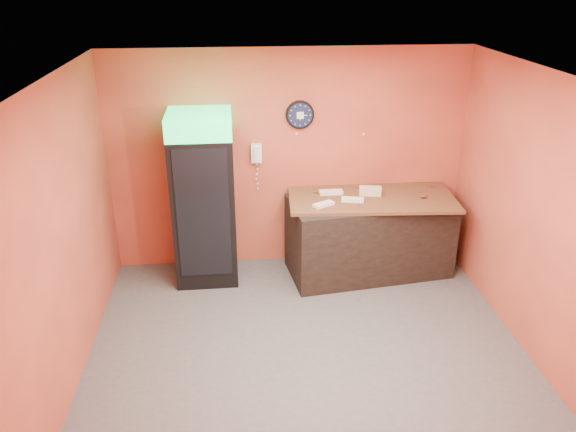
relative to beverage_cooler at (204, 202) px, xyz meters
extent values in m
plane|color=#47474C|center=(1.07, -1.60, -1.04)|extent=(4.50, 4.50, 0.00)
cube|color=#D3573B|center=(1.07, 0.40, 0.36)|extent=(4.50, 0.02, 2.80)
cube|color=#D3573B|center=(-1.18, -1.60, 0.36)|extent=(0.02, 4.00, 2.80)
cube|color=#D3573B|center=(3.32, -1.60, 0.36)|extent=(0.02, 4.00, 2.80)
cube|color=white|center=(1.07, -1.60, 1.76)|extent=(4.50, 4.00, 0.02)
cube|color=black|center=(0.00, 0.05, -0.11)|extent=(0.75, 0.75, 1.86)
cube|color=#1BEB64|center=(0.00, 0.05, 0.96)|extent=(0.75, 0.75, 0.27)
cube|color=black|center=(0.00, -0.33, -0.03)|extent=(0.62, 0.03, 1.60)
cube|color=black|center=(2.06, -0.05, -0.54)|extent=(2.11, 1.15, 1.01)
cylinder|color=black|center=(1.21, 0.37, 0.95)|extent=(0.35, 0.05, 0.35)
cylinder|color=#0F1433|center=(1.21, 0.35, 0.95)|extent=(0.30, 0.01, 0.30)
cube|color=white|center=(1.21, 0.34, 0.95)|extent=(0.09, 0.00, 0.09)
cube|color=white|center=(0.66, 0.35, 0.48)|extent=(0.13, 0.08, 0.24)
cube|color=white|center=(0.66, 0.30, 0.48)|extent=(0.05, 0.04, 0.20)
cube|color=brown|center=(2.06, -0.05, -0.01)|extent=(2.10, 1.11, 0.04)
cube|color=beige|center=(2.05, 0.00, 0.03)|extent=(0.28, 0.14, 0.06)
cube|color=beige|center=(2.05, 0.00, 0.09)|extent=(0.28, 0.14, 0.06)
cube|color=white|center=(1.43, -0.28, 0.02)|extent=(0.28, 0.22, 0.04)
cube|color=white|center=(1.80, -0.17, 0.02)|extent=(0.29, 0.17, 0.04)
cube|color=white|center=(1.58, 0.09, 0.03)|extent=(0.29, 0.12, 0.04)
cylinder|color=silver|center=(2.06, 0.14, 0.03)|extent=(0.05, 0.05, 0.05)
camera|label=1|loc=(0.42, -6.36, 2.61)|focal=35.00mm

